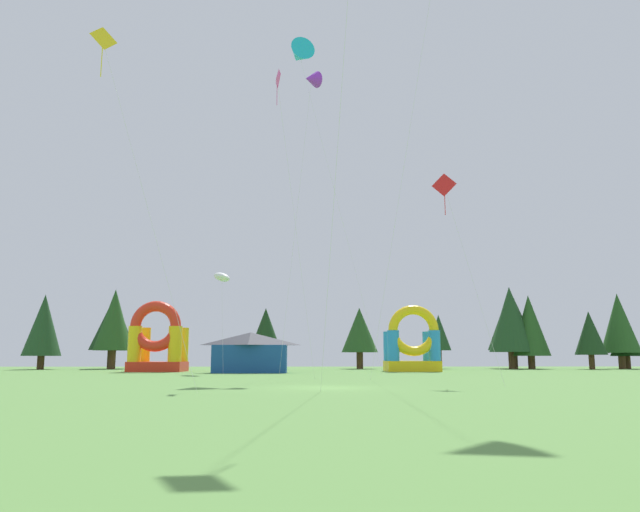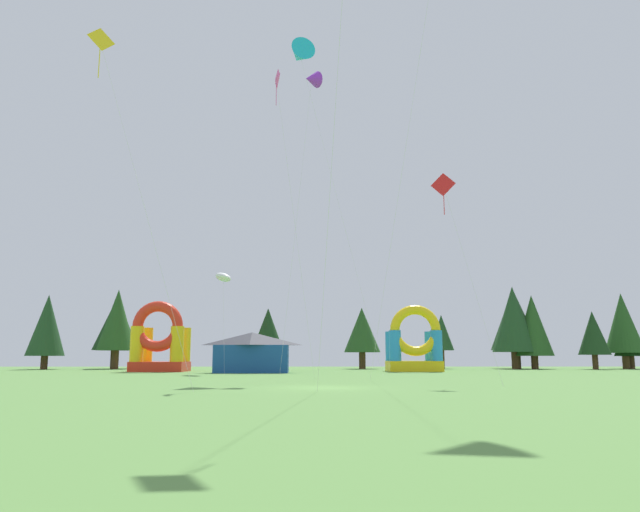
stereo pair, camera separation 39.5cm
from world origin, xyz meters
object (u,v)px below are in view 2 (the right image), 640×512
kite_white_parafoil (223,277)px  inflatable_blue_arch (160,345)px  festival_tent (252,353)px  kite_purple_delta (312,79)px  kite_yellow_diamond (101,46)px  kite_red_diamond (444,188)px  kite_pink_diamond (276,83)px  inflatable_red_slide (414,348)px  kite_cyan_delta (300,54)px

kite_white_parafoil → inflatable_blue_arch: bearing=133.8°
kite_white_parafoil → festival_tent: (2.38, 3.09, -6.61)m
kite_purple_delta → kite_yellow_diamond: 20.93m
kite_purple_delta → kite_red_diamond: bearing=-48.8°
kite_purple_delta → kite_red_diamond: 16.44m
festival_tent → kite_yellow_diamond: bearing=-98.4°
kite_white_parafoil → kite_yellow_diamond: (-2.04, -26.81, 7.47)m
kite_pink_diamond → kite_yellow_diamond: 13.35m
kite_yellow_diamond → kite_purple_delta: bearing=60.0°
kite_yellow_diamond → kite_pink_diamond: bearing=54.2°
kite_white_parafoil → festival_tent: size_ratio=1.38×
kite_purple_delta → kite_white_parafoil: bearing=129.2°
inflatable_blue_arch → festival_tent: bearing=-24.9°
kite_pink_diamond → kite_red_diamond: size_ratio=1.65×
kite_yellow_diamond → inflatable_red_slide: 42.20m
kite_yellow_diamond → kite_red_diamond: bearing=24.6°
kite_cyan_delta → festival_tent: (-4.50, 9.58, -24.53)m
kite_white_parafoil → kite_yellow_diamond: 27.90m
kite_purple_delta → inflatable_red_slide: kite_purple_delta is taller
inflatable_red_slide → festival_tent: bearing=-164.0°
kite_white_parafoil → inflatable_blue_arch: 12.02m
kite_purple_delta → kite_red_diamond: size_ratio=1.95×
kite_red_diamond → kite_yellow_diamond: 20.10m
kite_pink_diamond → inflatable_red_slide: kite_pink_diamond is taller
kite_cyan_delta → festival_tent: kite_cyan_delta is taller
kite_pink_diamond → kite_white_parafoil: size_ratio=2.16×
inflatable_blue_arch → festival_tent: inflatable_blue_arch is taller
kite_cyan_delta → kite_yellow_diamond: size_ratio=1.66×
kite_red_diamond → inflatable_red_slide: size_ratio=1.83×
kite_cyan_delta → kite_yellow_diamond: bearing=-113.7°
kite_pink_diamond → festival_tent: (-3.15, 19.40, -17.32)m
kite_pink_diamond → festival_tent: kite_pink_diamond is taller
kite_purple_delta → kite_cyan_delta: size_ratio=0.85×
kite_yellow_diamond → festival_tent: 33.34m
kite_pink_diamond → kite_red_diamond: bearing=-13.0°
kite_red_diamond → kite_yellow_diamond: size_ratio=0.73×
kite_pink_diamond → kite_white_parafoil: (-5.53, 16.30, -10.71)m
kite_cyan_delta → kite_red_diamond: bearing=-53.8°
inflatable_blue_arch → inflatable_red_slide: inflatable_blue_arch is taller
kite_purple_delta → inflatable_blue_arch: kite_purple_delta is taller
kite_purple_delta → kite_white_parafoil: (-7.87, 9.64, -14.18)m
kite_red_diamond → inflatable_red_slide: bearing=84.7°
kite_cyan_delta → inflatable_blue_arch: 31.04m
inflatable_red_slide → festival_tent: size_ratio=0.98×
kite_yellow_diamond → festival_tent: size_ratio=2.48×
kite_yellow_diamond → kite_white_parafoil: bearing=85.6°
festival_tent → inflatable_blue_arch: bearing=155.1°
inflatable_blue_arch → inflatable_red_slide: size_ratio=1.05×
kite_white_parafoil → festival_tent: kite_white_parafoil is taller
kite_cyan_delta → inflatable_blue_arch: bearing=135.2°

